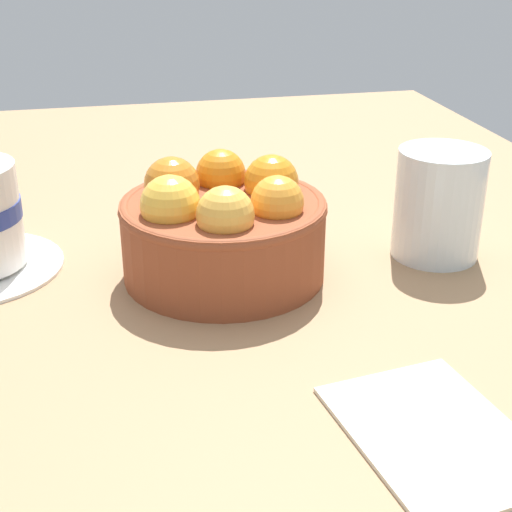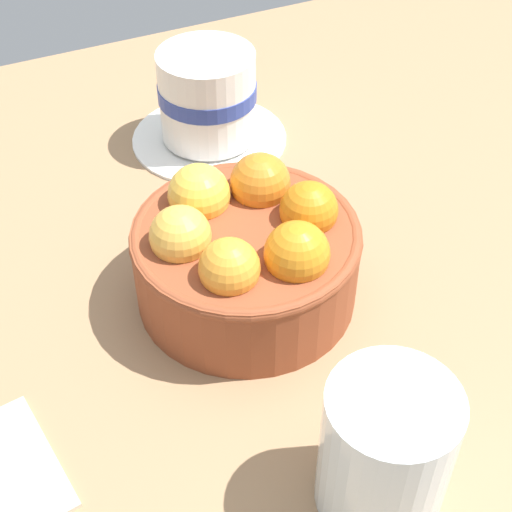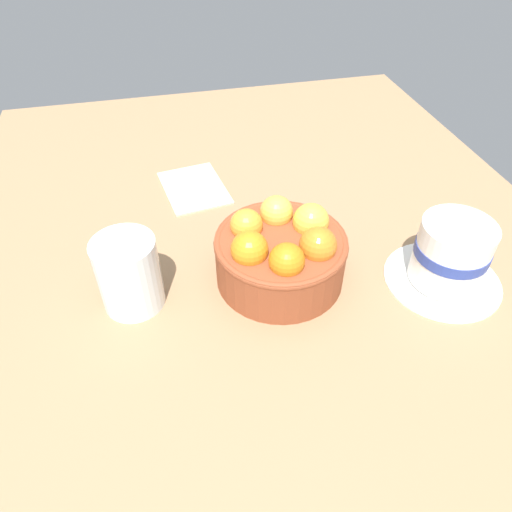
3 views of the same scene
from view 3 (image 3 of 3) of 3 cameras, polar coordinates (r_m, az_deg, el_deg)
name	(u,v)px [view 3 (image 3 of 3)]	position (r cm, az deg, el deg)	size (l,w,h in cm)	color
ground_plane	(279,289)	(64.04, 2.74, -4.01)	(123.16, 86.22, 4.62)	#997551
terracotta_bowl	(281,252)	(59.49, 2.99, 0.45)	(16.54, 16.54, 9.42)	brown
coffee_cup	(450,256)	(63.71, 22.20, -0.02)	(14.73, 14.73, 8.99)	white
water_glass	(129,271)	(58.33, -14.97, -1.75)	(7.44, 7.44, 9.36)	silver
folded_napkin	(194,187)	(79.00, -7.42, 8.19)	(12.88, 9.32, 0.60)	beige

